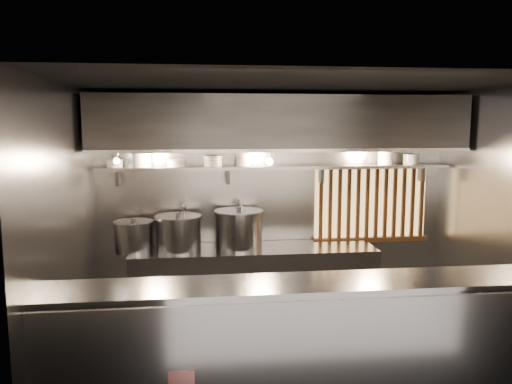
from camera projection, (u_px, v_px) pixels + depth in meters
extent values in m
plane|color=black|center=(295.00, 357.00, 5.20)|extent=(4.50, 4.50, 0.00)
plane|color=black|center=(298.00, 84.00, 4.83)|extent=(4.50, 4.50, 0.00)
plane|color=gray|center=(274.00, 203.00, 6.49)|extent=(4.50, 0.00, 4.50)
plane|color=gray|center=(64.00, 232.00, 4.75)|extent=(0.00, 3.00, 3.00)
plane|color=gray|center=(505.00, 221.00, 5.28)|extent=(0.00, 3.00, 3.00)
cube|color=gray|center=(317.00, 348.00, 4.19)|extent=(4.50, 0.50, 1.10)
cube|color=#939399|center=(325.00, 362.00, 3.94)|extent=(4.50, 0.02, 1.01)
cube|color=gray|center=(318.00, 283.00, 4.12)|extent=(4.50, 0.56, 0.03)
cube|color=gray|center=(254.00, 283.00, 6.22)|extent=(3.00, 0.70, 0.90)
cube|color=gray|center=(276.00, 167.00, 6.25)|extent=(4.40, 0.34, 0.04)
cube|color=#2D2D30|center=(279.00, 123.00, 5.96)|extent=(4.40, 0.80, 0.65)
cube|color=gray|center=(285.00, 151.00, 5.61)|extent=(4.40, 0.03, 0.04)
cube|color=#F8C570|center=(370.00, 203.00, 6.62)|extent=(1.50, 0.02, 0.92)
cube|color=brown|center=(373.00, 166.00, 6.51)|extent=(1.56, 0.06, 0.06)
cube|color=brown|center=(371.00, 240.00, 6.64)|extent=(1.56, 0.06, 0.06)
cube|color=brown|center=(321.00, 204.00, 6.50)|extent=(0.04, 0.04, 0.92)
cube|color=brown|center=(330.00, 204.00, 6.51)|extent=(0.04, 0.04, 0.92)
cube|color=brown|center=(340.00, 204.00, 6.52)|extent=(0.04, 0.04, 0.92)
cube|color=brown|center=(349.00, 204.00, 6.54)|extent=(0.04, 0.04, 0.92)
cube|color=brown|center=(358.00, 204.00, 6.55)|extent=(0.04, 0.04, 0.92)
cube|color=brown|center=(367.00, 203.00, 6.57)|extent=(0.04, 0.04, 0.92)
cube|color=brown|center=(376.00, 203.00, 6.58)|extent=(0.04, 0.04, 0.92)
cube|color=brown|center=(385.00, 203.00, 6.60)|extent=(0.04, 0.04, 0.92)
cube|color=brown|center=(395.00, 203.00, 6.61)|extent=(0.04, 0.04, 0.92)
cube|color=brown|center=(404.00, 203.00, 6.63)|extent=(0.04, 0.04, 0.92)
cube|color=brown|center=(413.00, 203.00, 6.64)|extent=(0.04, 0.04, 0.92)
cube|color=brown|center=(421.00, 202.00, 6.66)|extent=(0.05, 0.04, 0.92)
cylinder|color=silver|center=(185.00, 221.00, 6.34)|extent=(0.03, 0.03, 0.48)
sphere|color=silver|center=(184.00, 203.00, 6.30)|extent=(0.04, 0.04, 0.04)
cylinder|color=silver|center=(184.00, 204.00, 6.18)|extent=(0.03, 0.26, 0.03)
sphere|color=silver|center=(184.00, 206.00, 6.05)|extent=(0.04, 0.04, 0.04)
cylinder|color=silver|center=(184.00, 212.00, 6.06)|extent=(0.03, 0.03, 0.14)
cylinder|color=silver|center=(240.00, 220.00, 6.42)|extent=(0.03, 0.03, 0.48)
sphere|color=silver|center=(240.00, 202.00, 6.39)|extent=(0.04, 0.04, 0.04)
cylinder|color=silver|center=(240.00, 203.00, 6.26)|extent=(0.03, 0.26, 0.03)
sphere|color=silver|center=(241.00, 205.00, 6.13)|extent=(0.04, 0.04, 0.04)
cylinder|color=silver|center=(241.00, 211.00, 6.14)|extent=(0.03, 0.03, 0.14)
cone|color=gray|center=(114.00, 156.00, 5.54)|extent=(0.25, 0.27, 0.20)
sphere|color=#FFE0B2|center=(117.00, 161.00, 5.53)|extent=(0.07, 0.07, 0.07)
cylinder|color=#2D2D30|center=(115.00, 148.00, 5.63)|extent=(0.02, 0.22, 0.02)
cylinder|color=#2D2D30|center=(270.00, 155.00, 6.10)|extent=(0.01, 0.01, 0.12)
sphere|color=#FFE0B2|center=(270.00, 162.00, 6.11)|extent=(0.09, 0.09, 0.09)
cylinder|color=gray|center=(134.00, 238.00, 5.97)|extent=(0.45, 0.45, 0.34)
cylinder|color=gray|center=(133.00, 222.00, 5.95)|extent=(0.49, 0.49, 0.03)
cylinder|color=#2D2D30|center=(133.00, 220.00, 5.94)|extent=(0.06, 0.06, 0.04)
cylinder|color=gray|center=(178.00, 234.00, 6.01)|extent=(0.58, 0.58, 0.40)
cylinder|color=gray|center=(178.00, 217.00, 5.99)|extent=(0.61, 0.61, 0.03)
cylinder|color=#2D2D30|center=(178.00, 214.00, 5.98)|extent=(0.06, 0.06, 0.04)
cylinder|color=gray|center=(239.00, 230.00, 6.13)|extent=(0.75, 0.75, 0.44)
cylinder|color=gray|center=(239.00, 212.00, 6.10)|extent=(0.79, 0.79, 0.03)
cylinder|color=#2D2D30|center=(239.00, 209.00, 6.09)|extent=(0.06, 0.06, 0.04)
cylinder|color=white|center=(115.00, 166.00, 6.01)|extent=(0.19, 0.19, 0.03)
cylinder|color=white|center=(115.00, 162.00, 6.01)|extent=(0.19, 0.19, 0.03)
cylinder|color=white|center=(114.00, 160.00, 6.01)|extent=(0.21, 0.21, 0.01)
cylinder|color=white|center=(142.00, 165.00, 6.05)|extent=(0.22, 0.22, 0.03)
cylinder|color=white|center=(142.00, 162.00, 6.05)|extent=(0.22, 0.22, 0.03)
cylinder|color=white|center=(142.00, 159.00, 6.04)|extent=(0.22, 0.22, 0.03)
cylinder|color=white|center=(142.00, 156.00, 6.04)|extent=(0.22, 0.22, 0.03)
cylinder|color=white|center=(142.00, 154.00, 6.03)|extent=(0.24, 0.24, 0.01)
cylinder|color=white|center=(176.00, 165.00, 6.10)|extent=(0.22, 0.22, 0.03)
cylinder|color=white|center=(176.00, 162.00, 6.09)|extent=(0.22, 0.22, 0.03)
cylinder|color=white|center=(176.00, 160.00, 6.09)|extent=(0.24, 0.24, 0.01)
cylinder|color=white|center=(213.00, 165.00, 6.15)|extent=(0.22, 0.22, 0.03)
cylinder|color=white|center=(213.00, 162.00, 6.15)|extent=(0.22, 0.22, 0.03)
cylinder|color=white|center=(213.00, 159.00, 6.14)|extent=(0.22, 0.22, 0.03)
cylinder|color=white|center=(213.00, 156.00, 6.14)|extent=(0.24, 0.24, 0.01)
cylinder|color=white|center=(243.00, 164.00, 6.20)|extent=(0.18, 0.18, 0.03)
cylinder|color=white|center=(243.00, 161.00, 6.19)|extent=(0.18, 0.18, 0.03)
cylinder|color=white|center=(243.00, 158.00, 6.19)|extent=(0.18, 0.18, 0.03)
cylinder|color=white|center=(243.00, 155.00, 6.18)|extent=(0.18, 0.18, 0.03)
cylinder|color=white|center=(243.00, 153.00, 6.18)|extent=(0.20, 0.20, 0.01)
cylinder|color=white|center=(385.00, 163.00, 6.41)|extent=(0.19, 0.19, 0.03)
cylinder|color=white|center=(385.00, 160.00, 6.40)|extent=(0.19, 0.19, 0.03)
cylinder|color=white|center=(385.00, 157.00, 6.40)|extent=(0.19, 0.19, 0.03)
cylinder|color=white|center=(385.00, 154.00, 6.39)|extent=(0.19, 0.19, 0.03)
cylinder|color=white|center=(385.00, 152.00, 6.39)|extent=(0.20, 0.20, 0.01)
cylinder|color=white|center=(411.00, 163.00, 6.45)|extent=(0.20, 0.20, 0.03)
cylinder|color=white|center=(411.00, 160.00, 6.44)|extent=(0.20, 0.20, 0.03)
cylinder|color=white|center=(411.00, 157.00, 6.44)|extent=(0.20, 0.20, 0.03)
cylinder|color=white|center=(411.00, 155.00, 6.43)|extent=(0.22, 0.22, 0.01)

